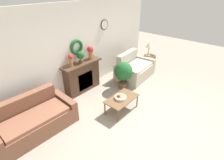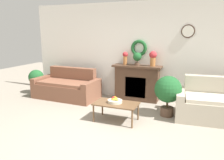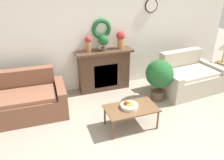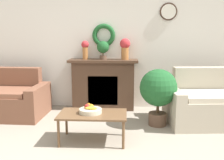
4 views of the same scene
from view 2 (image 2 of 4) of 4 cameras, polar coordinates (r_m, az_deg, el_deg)
The scene contains 12 objects.
ground_plane at distance 3.97m, azimuth -3.26°, elevation -15.82°, with size 16.00×16.00×0.00m, color gray.
wall_back at distance 6.17m, azimuth 7.72°, elevation 7.40°, with size 6.80×0.15×2.70m.
fireplace at distance 6.11m, azimuth 6.50°, elevation -0.70°, with size 1.34×0.41×0.99m.
couch_left at distance 6.49m, azimuth -11.67°, elevation -1.92°, with size 1.87×0.96×0.85m.
loveseat_right at distance 5.27m, azimuth 24.42°, elevation -5.94°, with size 1.54×1.06×0.90m.
coffee_table at distance 4.67m, azimuth 1.09°, elevation -6.49°, with size 0.93×0.54×0.40m.
fruit_bowl at distance 4.68m, azimuth 0.76°, elevation -5.41°, with size 0.32×0.32×0.12m.
vase_on_mantel_left at distance 6.10m, azimuth 3.47°, elevation 6.00°, with size 0.15×0.15×0.36m.
vase_on_mantel_right at distance 5.90m, azimuth 10.64°, elevation 5.83°, with size 0.20×0.20×0.40m.
potted_plant_on_mantel at distance 5.98m, azimuth 6.60°, elevation 5.90°, with size 0.23×0.23×0.36m.
potted_plant_floor_by_couch at distance 7.17m, azimuth -19.17°, elevation 0.42°, with size 0.46×0.46×0.74m.
potted_plant_floor_by_loveseat at distance 5.05m, azimuth 14.40°, elevation -2.78°, with size 0.60×0.60×0.93m.
Camera 2 is at (1.50, -3.16, 1.87)m, focal length 35.00 mm.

